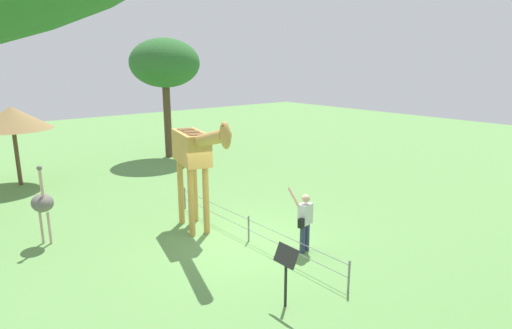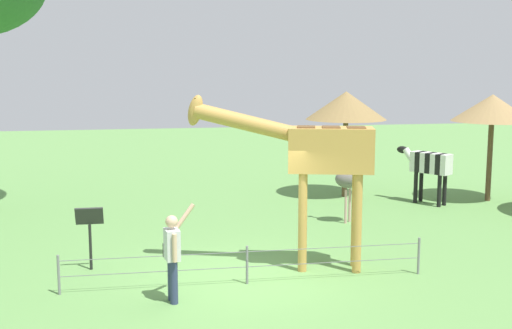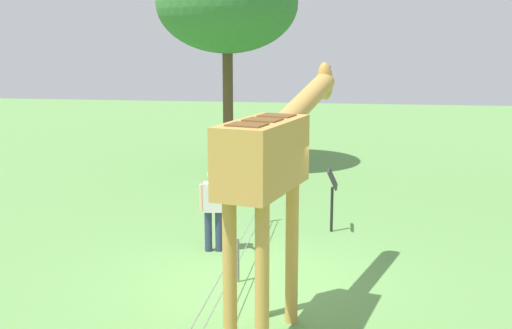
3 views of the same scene
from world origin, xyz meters
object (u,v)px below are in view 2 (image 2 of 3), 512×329
giraffe (315,156)px  visitor (172,253)px  info_sign (90,225)px  shade_hut_aside (346,106)px  ostrich (348,179)px  shade_hut_near (492,108)px  zebra (429,165)px

giraffe → visitor: (2.97, 1.46, -1.44)m
giraffe → info_sign: size_ratio=2.89×
shade_hut_aside → giraffe: bearing=67.8°
visitor → ostrich: size_ratio=0.77×
ostrich → shade_hut_near: (-5.10, -1.94, 1.66)m
zebra → shade_hut_aside: (2.13, -1.48, 1.70)m
giraffe → zebra: bearing=-132.1°
shade_hut_near → giraffe: bearing=38.7°
giraffe → ostrich: size_ratio=1.69×
ostrich → zebra: bearing=-149.1°
shade_hut_aside → visitor: bearing=55.4°
zebra → shade_hut_near: (-2.01, -0.09, 1.67)m
giraffe → visitor: bearing=26.2°
visitor → ostrich: bearing=-133.5°
ostrich → info_sign: 7.10m
visitor → shade_hut_aside: shade_hut_aside is taller
visitor → shade_hut_near: 12.38m
zebra → info_sign: 10.69m
visitor → shade_hut_near: bearing=-144.6°
zebra → ostrich: ostrich is taller
shade_hut_near → info_sign: bearing=23.1°
ostrich → shade_hut_aside: (-0.96, -3.33, 1.69)m
visitor → zebra: visitor is taller
shade_hut_near → shade_hut_aside: (4.14, -1.39, 0.03)m
visitor → zebra: bearing=-138.8°
visitor → ostrich: 7.08m
shade_hut_aside → info_sign: 9.91m
visitor → shade_hut_near: shade_hut_near is taller
info_sign → zebra: bearing=-153.2°
giraffe → zebra: size_ratio=2.29×
ostrich → shade_hut_aside: 3.86m
giraffe → visitor: size_ratio=2.19×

